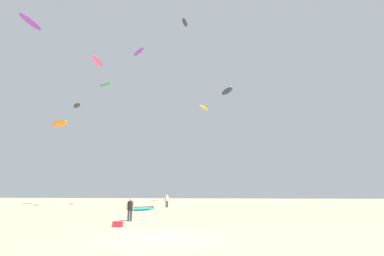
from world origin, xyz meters
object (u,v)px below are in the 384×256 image
object	(u,v)px
kite_aloft_2	(185,22)
kite_aloft_4	(105,85)
kite_grounded_near	(141,209)
kite_aloft_5	(97,61)
person_foreground	(130,208)
person_midground	(167,200)
kite_aloft_3	(227,91)
kite_aloft_8	(139,52)
kite_aloft_0	(204,108)
kite_aloft_1	(59,124)
kite_aloft_6	(30,22)
cooler_box	(118,224)
kite_aloft_9	(77,106)

from	to	relation	value
kite_aloft_2	kite_aloft_4	world-z (taller)	kite_aloft_2
kite_grounded_near	kite_aloft_5	size ratio (longest dim) A/B	1.05
person_foreground	person_midground	distance (m)	15.94
kite_aloft_3	kite_aloft_8	size ratio (longest dim) A/B	1.48
kite_aloft_4	kite_aloft_5	size ratio (longest dim) A/B	0.89
kite_aloft_2	kite_aloft_3	bearing A→B (deg)	64.04
kite_aloft_0	kite_aloft_4	world-z (taller)	kite_aloft_4
kite_aloft_1	kite_aloft_3	size ratio (longest dim) A/B	1.03
kite_aloft_5	kite_aloft_0	bearing A→B (deg)	57.05
kite_grounded_near	kite_aloft_6	distance (m)	26.74
person_midground	cooler_box	xyz separation A→B (m)	(0.27, -19.02, -0.77)
person_midground	kite_aloft_4	xyz separation A→B (m)	(-11.21, 4.39, 17.72)
person_midground	kite_aloft_4	size ratio (longest dim) A/B	0.61
person_foreground	kite_aloft_9	xyz separation A→B (m)	(-12.21, 13.97, 12.30)
person_midground	kite_aloft_4	world-z (taller)	kite_aloft_4
kite_aloft_3	kite_aloft_5	bearing A→B (deg)	-135.38
kite_grounded_near	kite_aloft_6	world-z (taller)	kite_aloft_6
kite_aloft_5	kite_aloft_9	size ratio (longest dim) A/B	1.45
kite_aloft_5	kite_aloft_6	distance (m)	9.48
kite_aloft_3	kite_aloft_9	size ratio (longest dim) A/B	2.02
cooler_box	kite_aloft_5	distance (m)	24.20
kite_aloft_5	kite_aloft_6	xyz separation A→B (m)	(-8.02, -2.11, 4.59)
kite_aloft_3	kite_aloft_9	xyz separation A→B (m)	(-20.75, -13.57, -6.35)
kite_aloft_9	person_foreground	bearing A→B (deg)	-48.86
person_foreground	kite_aloft_3	world-z (taller)	kite_aloft_3
kite_aloft_8	cooler_box	bearing A→B (deg)	-76.04
kite_aloft_3	kite_aloft_6	xyz separation A→B (m)	(-24.96, -18.82, 3.00)
kite_aloft_3	kite_aloft_5	xyz separation A→B (m)	(-16.93, -16.71, -1.59)
kite_aloft_6	kite_aloft_9	bearing A→B (deg)	51.27
cooler_box	person_midground	bearing A→B (deg)	90.81
kite_aloft_6	kite_aloft_5	bearing A→B (deg)	14.76
cooler_box	kite_aloft_1	world-z (taller)	kite_aloft_1
kite_aloft_5	kite_aloft_6	size ratio (longest dim) A/B	0.78
kite_aloft_1	person_foreground	bearing A→B (deg)	-47.01
kite_aloft_9	kite_aloft_3	bearing A→B (deg)	33.19
cooler_box	person_foreground	bearing A→B (deg)	93.82
kite_aloft_2	kite_aloft_8	world-z (taller)	kite_aloft_2
kite_aloft_1	kite_aloft_4	xyz separation A→B (m)	(5.52, 2.31, 6.85)
kite_aloft_4	kite_aloft_9	bearing A→B (deg)	-98.39
person_foreground	kite_aloft_9	distance (m)	22.26
person_midground	kite_aloft_3	distance (m)	23.59
cooler_box	kite_aloft_8	bearing A→B (deg)	103.96
kite_grounded_near	kite_aloft_6	xyz separation A→B (m)	(-14.50, -1.76, 22.40)
kite_aloft_3	kite_aloft_6	world-z (taller)	kite_aloft_6
kite_aloft_1	kite_aloft_8	xyz separation A→B (m)	(12.89, -4.56, 8.65)
kite_aloft_1	kite_aloft_6	world-z (taller)	kite_aloft_6
kite_aloft_8	kite_aloft_1	bearing A→B (deg)	160.51
person_midground	cooler_box	distance (m)	19.03
cooler_box	kite_aloft_0	bearing A→B (deg)	83.09
person_foreground	kite_aloft_5	world-z (taller)	kite_aloft_5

